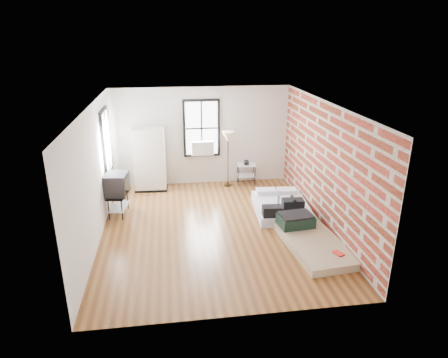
{
  "coord_description": "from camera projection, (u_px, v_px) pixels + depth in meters",
  "views": [
    {
      "loc": [
        -0.92,
        -8.06,
        4.21
      ],
      "look_at": [
        0.26,
        0.3,
        1.08
      ],
      "focal_mm": 32.0,
      "sensor_mm": 36.0,
      "label": 1
    }
  ],
  "objects": [
    {
      "name": "side_table",
      "position": [
        246.0,
        168.0,
        11.59
      ],
      "size": [
        0.56,
        0.46,
        0.7
      ],
      "rotation": [
        0.0,
        0.0,
        -0.07
      ],
      "color": "black",
      "rests_on": "ground"
    },
    {
      "name": "mattress_main",
      "position": [
        281.0,
        206.0,
        9.85
      ],
      "size": [
        1.4,
        1.82,
        0.56
      ],
      "rotation": [
        0.0,
        0.0,
        -0.08
      ],
      "color": "white",
      "rests_on": "ground"
    },
    {
      "name": "tv_stand",
      "position": [
        117.0,
        186.0,
        9.53
      ],
      "size": [
        0.6,
        0.79,
        1.05
      ],
      "rotation": [
        0.0,
        0.0,
        -0.13
      ],
      "color": "black",
      "rests_on": "ground"
    },
    {
      "name": "mattress_bare",
      "position": [
        310.0,
        238.0,
        8.38
      ],
      "size": [
        1.27,
        2.13,
        0.44
      ],
      "rotation": [
        0.0,
        0.0,
        0.1
      ],
      "color": "tan",
      "rests_on": "ground"
    },
    {
      "name": "wardrobe",
      "position": [
        150.0,
        160.0,
        11.02
      ],
      "size": [
        0.91,
        0.55,
        1.77
      ],
      "rotation": [
        0.0,
        0.0,
        -0.05
      ],
      "color": "black",
      "rests_on": "ground"
    },
    {
      "name": "room_shell",
      "position": [
        222.0,
        150.0,
        8.83
      ],
      "size": [
        5.02,
        6.02,
        2.8
      ],
      "color": "silver",
      "rests_on": "ground"
    },
    {
      "name": "ground",
      "position": [
        214.0,
        229.0,
        9.07
      ],
      "size": [
        6.0,
        6.0,
        0.0
      ],
      "primitive_type": "plane",
      "color": "#5B3418",
      "rests_on": "ground"
    },
    {
      "name": "floor_lamp",
      "position": [
        228.0,
        140.0,
        11.14
      ],
      "size": [
        0.34,
        0.34,
        1.61
      ],
      "color": "black",
      "rests_on": "ground"
    }
  ]
}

